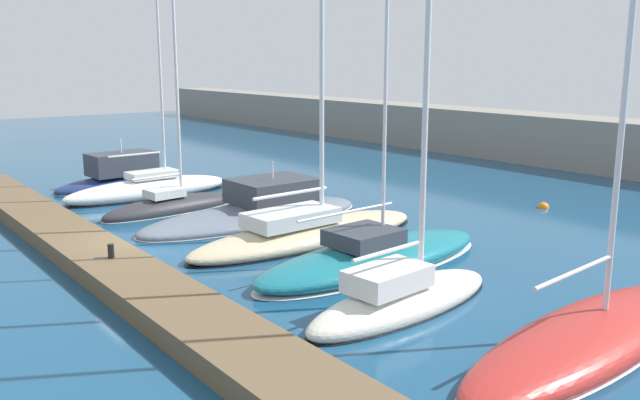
{
  "coord_description": "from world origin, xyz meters",
  "views": [
    {
      "loc": [
        21.89,
        -8.59,
        6.7
      ],
      "look_at": [
        3.3,
        5.55,
        1.79
      ],
      "focal_mm": 37.96,
      "sensor_mm": 36.0,
      "label": 1
    }
  ],
  "objects_px": {
    "sailboat_teal_sixth": "(374,255)",
    "sailboat_ivory_seventh": "(402,297)",
    "motorboat_slate_fourth": "(258,212)",
    "motorboat_navy_nearest": "(124,178)",
    "sailboat_charcoal_third": "(171,205)",
    "dock_bollard": "(111,251)",
    "sailboat_sand_fifth": "(308,229)",
    "mooring_buoy_orange": "(543,208)",
    "sailboat_red_eighth": "(589,333)",
    "sailboat_white_second": "(149,188)"
  },
  "relations": [
    {
      "from": "sailboat_teal_sixth",
      "to": "sailboat_ivory_seventh",
      "type": "bearing_deg",
      "value": -124.26
    },
    {
      "from": "motorboat_navy_nearest",
      "to": "sailboat_teal_sixth",
      "type": "height_order",
      "value": "sailboat_teal_sixth"
    },
    {
      "from": "sailboat_ivory_seventh",
      "to": "mooring_buoy_orange",
      "type": "relative_size",
      "value": 26.55
    },
    {
      "from": "motorboat_navy_nearest",
      "to": "sailboat_ivory_seventh",
      "type": "xyz_separation_m",
      "value": [
        22.04,
        -0.83,
        -0.07
      ]
    },
    {
      "from": "sailboat_teal_sixth",
      "to": "mooring_buoy_orange",
      "type": "bearing_deg",
      "value": 5.39
    },
    {
      "from": "sailboat_charcoal_third",
      "to": "sailboat_sand_fifth",
      "type": "height_order",
      "value": "sailboat_sand_fifth"
    },
    {
      "from": "sailboat_white_second",
      "to": "sailboat_sand_fifth",
      "type": "relative_size",
      "value": 0.73
    },
    {
      "from": "sailboat_charcoal_third",
      "to": "sailboat_ivory_seventh",
      "type": "distance_m",
      "value": 14.91
    },
    {
      "from": "motorboat_slate_fourth",
      "to": "sailboat_teal_sixth",
      "type": "bearing_deg",
      "value": -94.38
    },
    {
      "from": "sailboat_teal_sixth",
      "to": "sailboat_red_eighth",
      "type": "relative_size",
      "value": 0.95
    },
    {
      "from": "sailboat_teal_sixth",
      "to": "sailboat_white_second",
      "type": "bearing_deg",
      "value": 90.78
    },
    {
      "from": "sailboat_teal_sixth",
      "to": "sailboat_ivory_seventh",
      "type": "xyz_separation_m",
      "value": [
        3.42,
        -2.02,
        -0.0
      ]
    },
    {
      "from": "sailboat_charcoal_third",
      "to": "mooring_buoy_orange",
      "type": "height_order",
      "value": "sailboat_charcoal_third"
    },
    {
      "from": "sailboat_charcoal_third",
      "to": "dock_bollard",
      "type": "height_order",
      "value": "sailboat_charcoal_third"
    },
    {
      "from": "motorboat_navy_nearest",
      "to": "mooring_buoy_orange",
      "type": "relative_size",
      "value": 14.57
    },
    {
      "from": "sailboat_sand_fifth",
      "to": "mooring_buoy_orange",
      "type": "distance_m",
      "value": 12.12
    },
    {
      "from": "sailboat_white_second",
      "to": "dock_bollard",
      "type": "xyz_separation_m",
      "value": [
        11.11,
        -6.03,
        0.41
      ]
    },
    {
      "from": "sailboat_charcoal_third",
      "to": "sailboat_red_eighth",
      "type": "relative_size",
      "value": 0.64
    },
    {
      "from": "sailboat_red_eighth",
      "to": "mooring_buoy_orange",
      "type": "bearing_deg",
      "value": 32.97
    },
    {
      "from": "motorboat_navy_nearest",
      "to": "motorboat_slate_fourth",
      "type": "bearing_deg",
      "value": -85.49
    },
    {
      "from": "sailboat_teal_sixth",
      "to": "dock_bollard",
      "type": "bearing_deg",
      "value": 146.04
    },
    {
      "from": "motorboat_navy_nearest",
      "to": "sailboat_ivory_seventh",
      "type": "height_order",
      "value": "sailboat_ivory_seventh"
    },
    {
      "from": "sailboat_red_eighth",
      "to": "mooring_buoy_orange",
      "type": "xyz_separation_m",
      "value": [
        -9.74,
        12.23,
        -0.32
      ]
    },
    {
      "from": "motorboat_navy_nearest",
      "to": "dock_bollard",
      "type": "bearing_deg",
      "value": -116.79
    },
    {
      "from": "motorboat_navy_nearest",
      "to": "sailboat_teal_sixth",
      "type": "relative_size",
      "value": 0.38
    },
    {
      "from": "mooring_buoy_orange",
      "to": "dock_bollard",
      "type": "distance_m",
      "value": 19.47
    },
    {
      "from": "sailboat_sand_fifth",
      "to": "sailboat_ivory_seventh",
      "type": "bearing_deg",
      "value": -109.69
    },
    {
      "from": "motorboat_slate_fourth",
      "to": "dock_bollard",
      "type": "bearing_deg",
      "value": -155.8
    },
    {
      "from": "motorboat_slate_fourth",
      "to": "mooring_buoy_orange",
      "type": "bearing_deg",
      "value": -28.08
    },
    {
      "from": "motorboat_slate_fourth",
      "to": "sailboat_teal_sixth",
      "type": "distance_m",
      "value": 7.86
    },
    {
      "from": "sailboat_white_second",
      "to": "sailboat_ivory_seventh",
      "type": "bearing_deg",
      "value": -95.02
    },
    {
      "from": "motorboat_navy_nearest",
      "to": "sailboat_red_eighth",
      "type": "xyz_separation_m",
      "value": [
        26.44,
        1.06,
        -0.13
      ]
    },
    {
      "from": "sailboat_sand_fifth",
      "to": "dock_bollard",
      "type": "bearing_deg",
      "value": 174.14
    },
    {
      "from": "sailboat_sand_fifth",
      "to": "dock_bollard",
      "type": "distance_m",
      "value": 7.38
    },
    {
      "from": "sailboat_teal_sixth",
      "to": "sailboat_ivory_seventh",
      "type": "distance_m",
      "value": 3.97
    },
    {
      "from": "sailboat_charcoal_third",
      "to": "dock_bollard",
      "type": "distance_m",
      "value": 9.08
    },
    {
      "from": "sailboat_sand_fifth",
      "to": "sailboat_red_eighth",
      "type": "relative_size",
      "value": 1.07
    },
    {
      "from": "dock_bollard",
      "to": "mooring_buoy_orange",
      "type": "bearing_deg",
      "value": 83.24
    },
    {
      "from": "motorboat_navy_nearest",
      "to": "sailboat_white_second",
      "type": "relative_size",
      "value": 0.46
    },
    {
      "from": "sailboat_teal_sixth",
      "to": "sailboat_ivory_seventh",
      "type": "height_order",
      "value": "sailboat_teal_sixth"
    },
    {
      "from": "sailboat_sand_fifth",
      "to": "sailboat_ivory_seventh",
      "type": "height_order",
      "value": "sailboat_sand_fifth"
    },
    {
      "from": "sailboat_white_second",
      "to": "sailboat_red_eighth",
      "type": "xyz_separation_m",
      "value": [
        23.14,
        1.06,
        -0.08
      ]
    },
    {
      "from": "sailboat_red_eighth",
      "to": "dock_bollard",
      "type": "bearing_deg",
      "value": 114.93
    },
    {
      "from": "sailboat_white_second",
      "to": "sailboat_teal_sixth",
      "type": "distance_m",
      "value": 15.37
    },
    {
      "from": "sailboat_red_eighth",
      "to": "dock_bollard",
      "type": "distance_m",
      "value": 13.97
    },
    {
      "from": "sailboat_ivory_seventh",
      "to": "sailboat_teal_sixth",
      "type": "bearing_deg",
      "value": 53.78
    },
    {
      "from": "motorboat_navy_nearest",
      "to": "sailboat_white_second",
      "type": "xyz_separation_m",
      "value": [
        3.3,
        0.0,
        -0.05
      ]
    },
    {
      "from": "motorboat_slate_fourth",
      "to": "mooring_buoy_orange",
      "type": "xyz_separation_m",
      "value": [
        5.92,
        11.66,
        -0.32
      ]
    },
    {
      "from": "sailboat_sand_fifth",
      "to": "sailboat_ivory_seventh",
      "type": "relative_size",
      "value": 1.64
    },
    {
      "from": "sailboat_ivory_seventh",
      "to": "mooring_buoy_orange",
      "type": "height_order",
      "value": "sailboat_ivory_seventh"
    }
  ]
}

